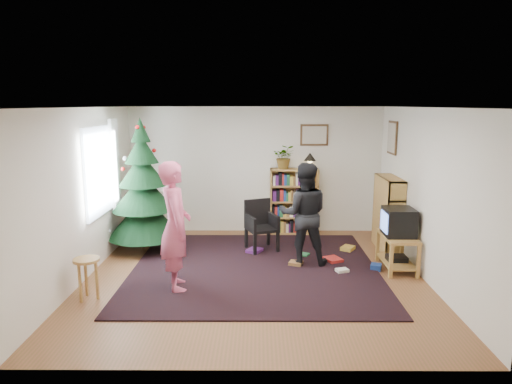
{
  "coord_description": "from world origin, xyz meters",
  "views": [
    {
      "loc": [
        0.05,
        -6.52,
        2.54
      ],
      "look_at": [
        0.01,
        0.96,
        1.1
      ],
      "focal_mm": 32.0,
      "sensor_mm": 36.0,
      "label": 1
    }
  ],
  "objects_px": {
    "tv_stand": "(397,249)",
    "crt_tv": "(399,222)",
    "picture_back": "(314,135)",
    "person_by_chair": "(304,214)",
    "picture_right": "(392,138)",
    "table_lamp": "(310,158)",
    "bookshelf_right": "(388,213)",
    "bookshelf_back": "(294,200)",
    "armchair": "(262,223)",
    "stool": "(87,268)",
    "christmas_tree": "(143,196)",
    "potted_plant": "(284,157)",
    "person_standing": "(175,226)"
  },
  "relations": [
    {
      "from": "picture_right",
      "to": "picture_back",
      "type": "bearing_deg",
      "value": 151.31
    },
    {
      "from": "tv_stand",
      "to": "stool",
      "type": "bearing_deg",
      "value": -165.49
    },
    {
      "from": "picture_right",
      "to": "table_lamp",
      "type": "xyz_separation_m",
      "value": [
        -1.41,
        0.59,
        -0.44
      ]
    },
    {
      "from": "person_by_chair",
      "to": "tv_stand",
      "type": "bearing_deg",
      "value": 172.36
    },
    {
      "from": "bookshelf_back",
      "to": "crt_tv",
      "type": "distance_m",
      "value": 2.51
    },
    {
      "from": "table_lamp",
      "to": "picture_back",
      "type": "bearing_deg",
      "value": 56.39
    },
    {
      "from": "tv_stand",
      "to": "person_standing",
      "type": "xyz_separation_m",
      "value": [
        -3.31,
        -0.77,
        0.58
      ]
    },
    {
      "from": "picture_right",
      "to": "armchair",
      "type": "xyz_separation_m",
      "value": [
        -2.36,
        -0.46,
        -1.47
      ]
    },
    {
      "from": "picture_back",
      "to": "crt_tv",
      "type": "height_order",
      "value": "picture_back"
    },
    {
      "from": "bookshelf_back",
      "to": "christmas_tree",
      "type": "bearing_deg",
      "value": -158.21
    },
    {
      "from": "armchair",
      "to": "tv_stand",
      "type": "bearing_deg",
      "value": -46.79
    },
    {
      "from": "person_by_chair",
      "to": "picture_right",
      "type": "bearing_deg",
      "value": -142.42
    },
    {
      "from": "bookshelf_back",
      "to": "crt_tv",
      "type": "height_order",
      "value": "bookshelf_back"
    },
    {
      "from": "bookshelf_right",
      "to": "picture_back",
      "type": "bearing_deg",
      "value": 45.34
    },
    {
      "from": "picture_back",
      "to": "person_by_chair",
      "type": "bearing_deg",
      "value": -100.91
    },
    {
      "from": "bookshelf_back",
      "to": "potted_plant",
      "type": "relative_size",
      "value": 2.78
    },
    {
      "from": "tv_stand",
      "to": "crt_tv",
      "type": "relative_size",
      "value": 1.71
    },
    {
      "from": "crt_tv",
      "to": "table_lamp",
      "type": "height_order",
      "value": "table_lamp"
    },
    {
      "from": "bookshelf_right",
      "to": "bookshelf_back",
      "type": "bearing_deg",
      "value": 56.62
    },
    {
      "from": "picture_back",
      "to": "stool",
      "type": "height_order",
      "value": "picture_back"
    },
    {
      "from": "picture_back",
      "to": "person_by_chair",
      "type": "distance_m",
      "value": 2.27
    },
    {
      "from": "tv_stand",
      "to": "crt_tv",
      "type": "distance_m",
      "value": 0.44
    },
    {
      "from": "picture_back",
      "to": "potted_plant",
      "type": "xyz_separation_m",
      "value": [
        -0.59,
        -0.14,
        -0.42
      ]
    },
    {
      "from": "armchair",
      "to": "table_lamp",
      "type": "distance_m",
      "value": 1.75
    },
    {
      "from": "picture_back",
      "to": "bookshelf_back",
      "type": "height_order",
      "value": "picture_back"
    },
    {
      "from": "christmas_tree",
      "to": "tv_stand",
      "type": "bearing_deg",
      "value": -12.98
    },
    {
      "from": "picture_right",
      "to": "armchair",
      "type": "relative_size",
      "value": 0.67
    },
    {
      "from": "picture_right",
      "to": "christmas_tree",
      "type": "bearing_deg",
      "value": -173.63
    },
    {
      "from": "tv_stand",
      "to": "potted_plant",
      "type": "xyz_separation_m",
      "value": [
        -1.66,
        2.05,
        1.21
      ]
    },
    {
      "from": "bookshelf_back",
      "to": "table_lamp",
      "type": "distance_m",
      "value": 0.9
    },
    {
      "from": "picture_back",
      "to": "armchair",
      "type": "bearing_deg",
      "value": -131.15
    },
    {
      "from": "bookshelf_back",
      "to": "stool",
      "type": "distance_m",
      "value": 4.36
    },
    {
      "from": "person_standing",
      "to": "person_by_chair",
      "type": "relative_size",
      "value": 1.09
    },
    {
      "from": "bookshelf_back",
      "to": "bookshelf_right",
      "type": "bearing_deg",
      "value": -33.38
    },
    {
      "from": "bookshelf_right",
      "to": "tv_stand",
      "type": "relative_size",
      "value": 1.55
    },
    {
      "from": "stool",
      "to": "table_lamp",
      "type": "xyz_separation_m",
      "value": [
        3.26,
        3.19,
        1.08
      ]
    },
    {
      "from": "picture_right",
      "to": "table_lamp",
      "type": "bearing_deg",
      "value": 157.36
    },
    {
      "from": "table_lamp",
      "to": "person_by_chair",
      "type": "bearing_deg",
      "value": -98.94
    },
    {
      "from": "bookshelf_back",
      "to": "table_lamp",
      "type": "xyz_separation_m",
      "value": [
        0.3,
        0.0,
        0.85
      ]
    },
    {
      "from": "stool",
      "to": "crt_tv",
      "type": "bearing_deg",
      "value": 14.52
    },
    {
      "from": "stool",
      "to": "picture_back",
      "type": "bearing_deg",
      "value": 44.78
    },
    {
      "from": "christmas_tree",
      "to": "armchair",
      "type": "xyz_separation_m",
      "value": [
        2.07,
        0.03,
        -0.49
      ]
    },
    {
      "from": "bookshelf_right",
      "to": "crt_tv",
      "type": "height_order",
      "value": "bookshelf_right"
    },
    {
      "from": "bookshelf_right",
      "to": "tv_stand",
      "type": "height_order",
      "value": "bookshelf_right"
    },
    {
      "from": "bookshelf_back",
      "to": "stool",
      "type": "xyz_separation_m",
      "value": [
        -2.96,
        -3.19,
        -0.23
      ]
    },
    {
      "from": "picture_back",
      "to": "table_lamp",
      "type": "xyz_separation_m",
      "value": [
        -0.09,
        -0.14,
        -0.44
      ]
    },
    {
      "from": "picture_back",
      "to": "stool",
      "type": "bearing_deg",
      "value": -135.22
    },
    {
      "from": "bookshelf_right",
      "to": "person_standing",
      "type": "distance_m",
      "value": 3.87
    },
    {
      "from": "table_lamp",
      "to": "potted_plant",
      "type": "bearing_deg",
      "value": 180.0
    },
    {
      "from": "person_standing",
      "to": "potted_plant",
      "type": "xyz_separation_m",
      "value": [
        1.65,
        2.81,
        0.63
      ]
    }
  ]
}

